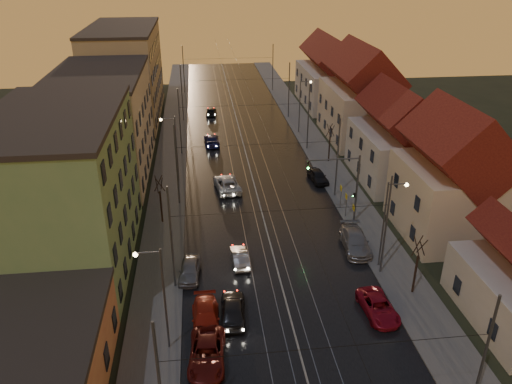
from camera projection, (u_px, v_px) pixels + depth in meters
name	position (u px, v px, depth m)	size (l,w,h in m)	color
ground	(301.00, 359.00, 33.35)	(160.00, 160.00, 0.00)	black
road	(245.00, 149.00, 69.20)	(16.00, 120.00, 0.04)	black
sidewalk_left	(172.00, 152.00, 68.13)	(4.00, 120.00, 0.15)	#4C4C4C
sidewalk_right	(315.00, 146.00, 70.21)	(4.00, 120.00, 0.15)	#4C4C4C
tram_rail_0	(229.00, 149.00, 68.95)	(0.06, 120.00, 0.03)	gray
tram_rail_1	(239.00, 149.00, 69.10)	(0.06, 120.00, 0.03)	gray
tram_rail_2	(250.00, 148.00, 69.26)	(0.06, 120.00, 0.03)	gray
tram_rail_3	(260.00, 148.00, 69.41)	(0.06, 120.00, 0.03)	gray
apartment_left_0	(12.00, 380.00, 28.77)	(10.00, 14.00, 4.50)	#B86949
apartment_left_1	(63.00, 194.00, 41.28)	(10.00, 18.00, 13.00)	#67935E
apartment_left_2	(103.00, 125.00, 59.42)	(10.00, 20.00, 12.00)	beige
apartment_left_3	(126.00, 74.00, 80.50)	(10.00, 24.00, 14.00)	tan
house_right_1	(452.00, 181.00, 46.22)	(8.67, 10.20, 10.80)	beige
house_right_2	(399.00, 142.00, 58.22)	(9.18, 12.24, 9.20)	beige
house_right_3	(361.00, 99.00, 71.16)	(9.18, 14.28, 11.50)	beige
house_right_4	(329.00, 76.00, 87.62)	(9.18, 16.32, 10.00)	beige
catenary_pole_r_0	(483.00, 363.00, 26.93)	(0.16, 0.16, 9.00)	#595B60
catenary_pole_l_1	(171.00, 239.00, 38.59)	(0.16, 0.16, 9.00)	#595B60
catenary_pole_r_1	(386.00, 227.00, 40.38)	(0.16, 0.16, 9.00)	#595B60
catenary_pole_l_2	(177.00, 166.00, 52.03)	(0.16, 0.16, 9.00)	#595B60
catenary_pole_r_2	(337.00, 159.00, 53.82)	(0.16, 0.16, 9.00)	#595B60
catenary_pole_l_3	(180.00, 122.00, 65.48)	(0.16, 0.16, 9.00)	#595B60
catenary_pole_r_3	(308.00, 118.00, 67.27)	(0.16, 0.16, 9.00)	#595B60
catenary_pole_l_4	(182.00, 94.00, 78.92)	(0.16, 0.16, 9.00)	#595B60
catenary_pole_r_4	(289.00, 91.00, 80.71)	(0.16, 0.16, 9.00)	#595B60
catenary_pole_l_5	(184.00, 70.00, 95.05)	(0.16, 0.16, 9.00)	#595B60
catenary_pole_r_5	(273.00, 68.00, 96.84)	(0.16, 0.16, 9.00)	#595B60
street_lamp_0	(159.00, 290.00, 32.09)	(1.75, 0.32, 8.00)	#595B60
street_lamp_1	(388.00, 216.00, 41.16)	(1.75, 0.32, 8.00)	#595B60
street_lamp_2	(174.00, 143.00, 57.19)	(1.75, 0.32, 8.00)	#595B60
street_lamp_3	(302.00, 101.00, 73.43)	(1.75, 0.32, 8.00)	#595B60
traffic_light_mast	(348.00, 181.00, 48.33)	(5.30, 0.32, 7.20)	#595B60
bare_tree_0	(161.00, 201.00, 49.15)	(1.09, 1.09, 5.11)	black
bare_tree_1	(416.00, 267.00, 38.72)	(1.09, 1.09, 5.11)	black
bare_tree_2	(330.00, 144.00, 63.84)	(1.09, 1.09, 5.11)	black
driving_car_0	(233.00, 309.00, 36.81)	(1.84, 4.57, 1.56)	black
driving_car_1	(240.00, 257.00, 43.36)	(1.35, 3.86, 1.27)	gray
driving_car_2	(227.00, 184.00, 56.87)	(2.56, 5.55, 1.54)	#B5B5B5
driving_car_3	(212.00, 140.00, 70.41)	(2.03, 5.00, 1.45)	#151741
driving_car_4	(211.00, 111.00, 83.45)	(1.58, 3.93, 1.34)	black
parked_left_1	(207.00, 353.00, 32.81)	(2.34, 5.07, 1.41)	#5C130F
parked_left_2	(206.00, 318.00, 35.99)	(1.98, 4.86, 1.41)	#AE2111
parked_left_3	(190.00, 270.00, 41.53)	(1.66, 4.12, 1.40)	gray
parked_right_0	(378.00, 307.00, 37.24)	(2.13, 4.63, 1.29)	maroon
parked_right_1	(355.00, 241.00, 45.48)	(2.22, 5.46, 1.59)	gray
parked_right_2	(318.00, 176.00, 59.03)	(1.67, 4.16, 1.42)	black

